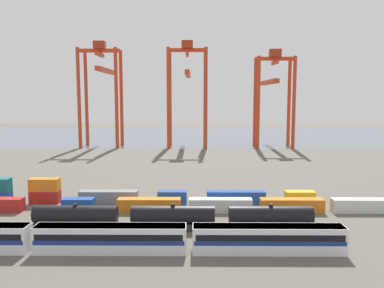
{
  "coord_description": "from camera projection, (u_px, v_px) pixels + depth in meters",
  "views": [
    {
      "loc": [
        11.32,
        -77.64,
        22.15
      ],
      "look_at": [
        10.42,
        28.14,
        9.54
      ],
      "focal_mm": 37.53,
      "sensor_mm": 36.0,
      "label": 1
    }
  ],
  "objects": [
    {
      "name": "ground_plane",
      "position": [
        157.0,
        171.0,
        119.53
      ],
      "size": [
        420.0,
        420.0,
        0.0
      ],
      "primitive_type": "plane",
      "color": "#5B564C"
    },
    {
      "name": "harbour_water",
      "position": [
        175.0,
        136.0,
        223.69
      ],
      "size": [
        400.0,
        110.0,
        0.01
      ],
      "primitive_type": "cube",
      "color": "slate",
      "rests_on": "ground_plane"
    },
    {
      "name": "passenger_train",
      "position": [
        111.0,
        237.0,
        57.17
      ],
      "size": [
        66.61,
        3.14,
        3.9
      ],
      "color": "silver",
      "rests_on": "ground_plane"
    },
    {
      "name": "freight_tank_row",
      "position": [
        173.0,
        217.0,
        66.92
      ],
      "size": [
        46.47,
        2.91,
        4.37
      ],
      "color": "#232326",
      "rests_on": "ground_plane"
    },
    {
      "name": "shipping_container_2",
      "position": [
        8.0,
        205.0,
        77.51
      ],
      "size": [
        6.04,
        2.44,
        2.6
      ],
      "primitive_type": "cube",
      "color": "#AD211C",
      "rests_on": "ground_plane"
    },
    {
      "name": "shipping_container_3",
      "position": [
        78.0,
        205.0,
        77.39
      ],
      "size": [
        6.04,
        2.44,
        2.6
      ],
      "primitive_type": "cube",
      "color": "#1C4299",
      "rests_on": "ground_plane"
    },
    {
      "name": "shipping_container_4",
      "position": [
        149.0,
        205.0,
        77.28
      ],
      "size": [
        12.1,
        2.44,
        2.6
      ],
      "primitive_type": "cube",
      "color": "orange",
      "rests_on": "ground_plane"
    },
    {
      "name": "shipping_container_5",
      "position": [
        220.0,
        205.0,
        77.16
      ],
      "size": [
        12.1,
        2.44,
        2.6
      ],
      "primitive_type": "cube",
      "color": "silver",
      "rests_on": "ground_plane"
    },
    {
      "name": "shipping_container_6",
      "position": [
        292.0,
        205.0,
        77.05
      ],
      "size": [
        12.1,
        2.44,
        2.6
      ],
      "primitive_type": "cube",
      "color": "orange",
      "rests_on": "ground_plane"
    },
    {
      "name": "shipping_container_7",
      "position": [
        363.0,
        206.0,
        76.93
      ],
      "size": [
        12.1,
        2.44,
        2.6
      ],
      "primitive_type": "cube",
      "color": "silver",
      "rests_on": "ground_plane"
    },
    {
      "name": "shipping_container_10",
      "position": [
        45.0,
        197.0,
        83.63
      ],
      "size": [
        6.04,
        2.44,
        2.6
      ],
      "primitive_type": "cube",
      "color": "#AD211C",
      "rests_on": "ground_plane"
    },
    {
      "name": "shipping_container_11",
      "position": [
        45.0,
        185.0,
        83.33
      ],
      "size": [
        6.04,
        2.44,
        2.6
      ],
      "primitive_type": "cube",
      "color": "orange",
      "rests_on": "shipping_container_10"
    },
    {
      "name": "shipping_container_12",
      "position": [
        109.0,
        197.0,
        83.52
      ],
      "size": [
        12.1,
        2.44,
        2.6
      ],
      "primitive_type": "cube",
      "color": "slate",
      "rests_on": "ground_plane"
    },
    {
      "name": "shipping_container_13",
      "position": [
        172.0,
        197.0,
        83.41
      ],
      "size": [
        6.04,
        2.44,
        2.6
      ],
      "primitive_type": "cube",
      "color": "#1C4299",
      "rests_on": "ground_plane"
    },
    {
      "name": "shipping_container_14",
      "position": [
        236.0,
        197.0,
        83.3
      ],
      "size": [
        12.1,
        2.44,
        2.6
      ],
      "primitive_type": "cube",
      "color": "#1C4299",
      "rests_on": "ground_plane"
    },
    {
      "name": "shipping_container_15",
      "position": [
        300.0,
        197.0,
        83.19
      ],
      "size": [
        6.04,
        2.44,
        2.6
      ],
      "primitive_type": "cube",
      "color": "gold",
      "rests_on": "ground_plane"
    },
    {
      "name": "gantry_crane_west",
      "position": [
        102.0,
        83.0,
        176.95
      ],
      "size": [
        17.46,
        37.33,
        45.69
      ],
      "color": "red",
      "rests_on": "ground_plane"
    },
    {
      "name": "gantry_crane_central",
      "position": [
        187.0,
        84.0,
        176.62
      ],
      "size": [
        17.41,
        36.09,
        45.87
      ],
      "color": "red",
      "rests_on": "ground_plane"
    },
    {
      "name": "gantry_crane_east",
      "position": [
        273.0,
        89.0,
        177.04
      ],
      "size": [
        16.74,
        37.87,
        42.21
      ],
      "color": "red",
      "rests_on": "ground_plane"
    }
  ]
}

